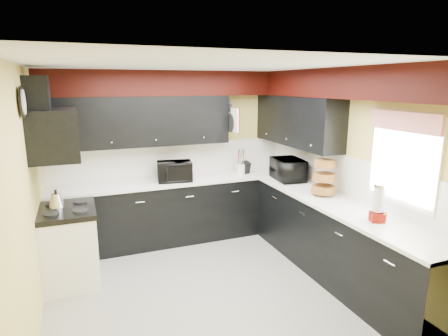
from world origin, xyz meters
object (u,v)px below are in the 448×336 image
utensil_crock (241,169)px  kettle (56,200)px  microwave (288,169)px  toaster_oven (175,171)px  knife_block (246,168)px

utensil_crock → kettle: (-2.63, -0.63, -0.02)m
microwave → kettle: size_ratio=3.25×
microwave → toaster_oven: bearing=77.5°
utensil_crock → kettle: utensil_crock is taller
kettle → knife_block: bearing=12.7°
toaster_oven → knife_block: 1.15m
toaster_oven → knife_block: (1.15, 0.04, -0.05)m
toaster_oven → microwave: (1.56, -0.54, 0.01)m
microwave → utensil_crock: 0.78m
toaster_oven → knife_block: bearing=10.8°
knife_block → kettle: size_ratio=1.10×
knife_block → kettle: knife_block is taller
toaster_oven → kettle: 1.66m
microwave → kettle: 3.12m
utensil_crock → knife_block: (0.08, -0.02, 0.02)m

